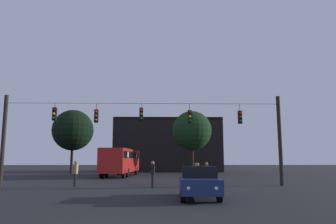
% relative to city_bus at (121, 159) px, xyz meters
% --- Properties ---
extents(ground_plane, '(168.00, 168.00, 0.00)m').
position_rel_city_bus_xyz_m(ground_plane, '(3.19, -4.48, -1.87)').
color(ground_plane, black).
rests_on(ground_plane, ground).
extents(overhead_signal_span, '(20.29, 0.44, 6.51)m').
position_rel_city_bus_xyz_m(overhead_signal_span, '(3.22, -13.57, 2.00)').
color(overhead_signal_span, black).
rests_on(overhead_signal_span, ground).
extents(city_bus, '(3.33, 11.16, 3.00)m').
position_rel_city_bus_xyz_m(city_bus, '(0.00, 0.00, 0.00)').
color(city_bus, '#B21E19').
rests_on(city_bus, ground).
extents(car_near_right, '(1.99, 4.40, 1.52)m').
position_rel_city_bus_xyz_m(car_near_right, '(6.31, -21.11, -1.07)').
color(car_near_right, navy).
rests_on(car_near_right, ground).
extents(pedestrian_crossing_left, '(0.33, 0.41, 1.60)m').
position_rel_city_bus_xyz_m(pedestrian_crossing_left, '(7.23, -11.63, -0.97)').
color(pedestrian_crossing_left, black).
rests_on(pedestrian_crossing_left, ground).
extents(pedestrian_crossing_center, '(0.26, 0.38, 1.75)m').
position_rel_city_bus_xyz_m(pedestrian_crossing_center, '(3.94, -15.28, -0.87)').
color(pedestrian_crossing_center, black).
rests_on(pedestrian_crossing_center, ground).
extents(pedestrian_crossing_right, '(0.34, 0.42, 1.61)m').
position_rel_city_bus_xyz_m(pedestrian_crossing_right, '(7.16, -13.35, -0.96)').
color(pedestrian_crossing_right, black).
rests_on(pedestrian_crossing_right, ground).
extents(pedestrian_near_bus, '(0.30, 0.40, 1.67)m').
position_rel_city_bus_xyz_m(pedestrian_near_bus, '(7.62, -14.63, -0.92)').
color(pedestrian_near_bus, black).
rests_on(pedestrian_near_bus, ground).
extents(pedestrian_trailing, '(0.27, 0.38, 1.78)m').
position_rel_city_bus_xyz_m(pedestrian_trailing, '(-1.37, -14.36, -0.85)').
color(pedestrian_trailing, black).
rests_on(pedestrian_trailing, ground).
extents(corner_building, '(16.55, 10.58, 8.24)m').
position_rel_city_bus_xyz_m(corner_building, '(5.59, 16.39, 2.25)').
color(corner_building, black).
rests_on(corner_building, ground).
extents(tree_left_silhouette, '(5.36, 5.36, 8.38)m').
position_rel_city_bus_xyz_m(tree_left_silhouette, '(-7.11, 5.66, 3.83)').
color(tree_left_silhouette, black).
rests_on(tree_left_silhouette, ground).
extents(tree_behind_building, '(4.97, 4.97, 7.98)m').
position_rel_city_bus_xyz_m(tree_behind_building, '(8.42, 3.63, 3.61)').
color(tree_behind_building, black).
rests_on(tree_behind_building, ground).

